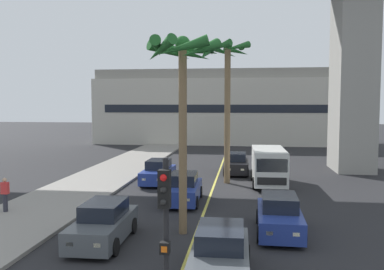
% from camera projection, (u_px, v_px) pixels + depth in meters
% --- Properties ---
extents(sidewalk_left, '(4.80, 80.00, 0.15)m').
position_uv_depth(sidewalk_left, '(20.00, 220.00, 18.42)').
color(sidewalk_left, gray).
rests_on(sidewalk_left, ground).
extents(lane_stripe_center, '(0.14, 56.00, 0.01)m').
position_uv_depth(lane_stripe_center, '(212.00, 189.00, 25.34)').
color(lane_stripe_center, '#DBCC4C').
rests_on(lane_stripe_center, ground).
extents(pier_building_backdrop, '(35.27, 8.04, 9.64)m').
position_uv_depth(pier_building_backdrop, '(230.00, 107.00, 54.83)').
color(pier_building_backdrop, beige).
rests_on(pier_building_backdrop, ground).
extents(car_queue_front, '(1.90, 4.14, 1.56)m').
position_uv_depth(car_queue_front, '(279.00, 216.00, 16.75)').
color(car_queue_front, navy).
rests_on(car_queue_front, ground).
extents(car_queue_second, '(1.89, 4.13, 1.56)m').
position_uv_depth(car_queue_second, '(104.00, 224.00, 15.63)').
color(car_queue_second, '#4C5156').
rests_on(car_queue_second, ground).
extents(car_queue_third, '(1.90, 4.14, 1.56)m').
position_uv_depth(car_queue_third, '(183.00, 189.00, 22.01)').
color(car_queue_third, navy).
rests_on(car_queue_third, ground).
extents(car_queue_fourth, '(1.84, 4.10, 1.56)m').
position_uv_depth(car_queue_fourth, '(158.00, 173.00, 27.27)').
color(car_queue_fourth, navy).
rests_on(car_queue_fourth, ground).
extents(car_queue_fifth, '(1.86, 4.12, 1.56)m').
position_uv_depth(car_queue_fifth, '(220.00, 255.00, 12.41)').
color(car_queue_fifth, '#4C5156').
rests_on(car_queue_fifth, ground).
extents(car_queue_sixth, '(1.84, 4.10, 1.56)m').
position_uv_depth(car_queue_sixth, '(236.00, 164.00, 31.12)').
color(car_queue_sixth, black).
rests_on(car_queue_sixth, ground).
extents(delivery_van, '(2.22, 5.28, 2.36)m').
position_uv_depth(delivery_van, '(269.00, 165.00, 26.69)').
color(delivery_van, silver).
rests_on(delivery_van, ground).
extents(traffic_light_median_near, '(0.24, 0.37, 4.20)m').
position_uv_depth(traffic_light_median_near, '(165.00, 232.00, 8.26)').
color(traffic_light_median_near, black).
rests_on(traffic_light_median_near, ground).
extents(palm_tree_near_median, '(3.16, 3.13, 7.94)m').
position_uv_depth(palm_tree_near_median, '(183.00, 69.00, 16.29)').
color(palm_tree_near_median, brown).
rests_on(palm_tree_near_median, ground).
extents(palm_tree_mid_median, '(3.02, 3.11, 9.37)m').
position_uv_depth(palm_tree_mid_median, '(228.00, 73.00, 26.91)').
color(palm_tree_mid_median, brown).
rests_on(palm_tree_mid_median, ground).
extents(pedestrian_mid_block, '(0.34, 0.22, 1.62)m').
position_uv_depth(pedestrian_mid_block, '(5.00, 194.00, 19.55)').
color(pedestrian_mid_block, '#2D2D38').
rests_on(pedestrian_mid_block, sidewalk_left).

